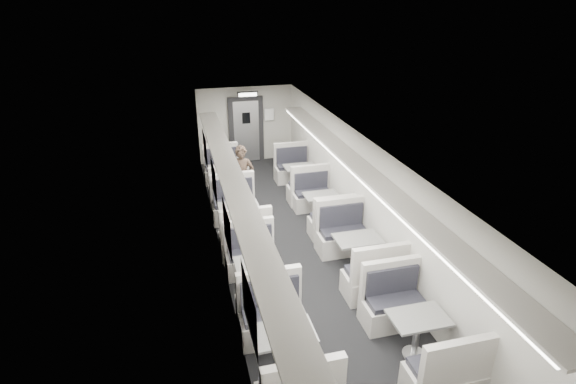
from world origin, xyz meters
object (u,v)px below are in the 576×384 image
booth_left_c (258,278)px  booth_right_c (357,254)px  booth_left_d (284,352)px  passenger (242,178)px  booth_left_b (239,220)px  vestibule_door (246,130)px  exit_sign (248,94)px  booth_left_a (225,179)px  booth_right_a (300,178)px  booth_right_b (321,208)px  booth_right_d (416,335)px

booth_left_c → booth_right_c: bearing=7.0°
booth_left_d → passenger: passenger is taller
booth_left_b → vestibule_door: vestibule_door is taller
booth_left_d → exit_sign: (1.00, 8.49, 1.90)m
booth_left_a → exit_sign: 2.82m
booth_right_a → booth_right_b: 1.86m
booth_left_b → booth_left_d: bearing=-90.0°
booth_left_d → booth_right_a: 6.55m
booth_right_a → booth_right_b: booth_right_a is taller
booth_left_d → booth_left_b: bearing=90.0°
booth_left_c → passenger: size_ratio=1.19×
booth_left_a → exit_sign: exit_sign is taller
passenger → booth_right_c: bearing=-44.5°
booth_right_d → vestibule_door: bearing=96.2°
booth_left_d → booth_right_d: 2.01m
booth_left_b → booth_left_d: (0.00, -4.14, -0.01)m
exit_sign → booth_right_b: bearing=-76.4°
booth_left_c → booth_right_c: 2.02m
booth_left_c → booth_right_b: size_ratio=1.01×
booth_left_d → passenger: size_ratio=1.26×
booth_right_b → booth_right_d: bearing=-90.0°
booth_left_a → booth_right_c: bearing=-66.2°
booth_left_a → booth_right_d: bearing=-73.7°
vestibule_door → booth_right_b: bearing=-77.8°
booth_right_a → booth_right_d: (0.00, -6.39, -0.00)m
booth_left_a → booth_right_c: 4.95m
booth_right_c → booth_right_b: bearing=90.0°
booth_right_c → booth_left_a: bearing=113.8°
booth_left_d → vestibule_door: size_ratio=1.01×
booth_right_c → passenger: passenger is taller
booth_left_c → exit_sign: bearing=81.4°
booth_right_b → exit_sign: bearing=103.6°
booth_right_c → exit_sign: exit_sign is taller
booth_left_c → vestibule_door: size_ratio=0.95×
booth_left_b → booth_right_b: size_ratio=1.09×
passenger → booth_right_d: bearing=-54.8°
booth_left_a → booth_left_b: booth_left_b is taller
passenger → exit_sign: (0.70, 3.01, 1.44)m
booth_left_c → booth_right_b: booth_left_c is taller
booth_left_c → booth_right_a: booth_right_a is taller
vestibule_door → booth_left_a: bearing=-113.5°
booth_right_a → vestibule_door: size_ratio=0.99×
booth_left_a → exit_sign: size_ratio=3.34×
booth_left_d → vestibule_door: bearing=83.6°
booth_right_a → booth_left_a: bearing=167.4°
vestibule_door → booth_left_d: bearing=-96.4°
booth_left_a → booth_right_c: booth_right_c is taller
booth_right_b → booth_right_c: (0.00, -2.22, 0.03)m
vestibule_door → exit_sign: (0.00, -0.49, 1.24)m
booth_left_b → booth_left_c: 2.23m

